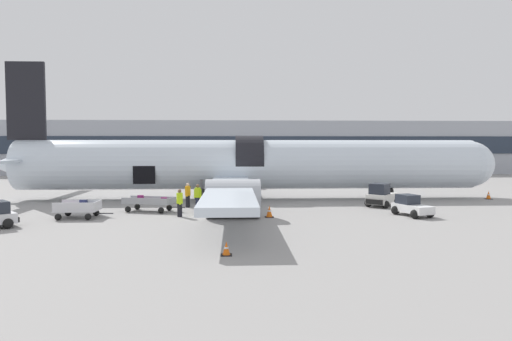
{
  "coord_description": "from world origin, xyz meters",
  "views": [
    {
      "loc": [
        0.11,
        -32.26,
        4.5
      ],
      "look_at": [
        1.8,
        4.17,
        2.43
      ],
      "focal_mm": 32.0,
      "sensor_mm": 36.0,
      "label": 1
    }
  ],
  "objects_px": {
    "ground_crew_driver": "(188,194)",
    "ground_crew_loader_b": "(180,202)",
    "baggage_cart_queued": "(79,210)",
    "baggage_tug_mid": "(381,197)",
    "airplane": "(243,166)",
    "baggage_tug_lead": "(411,207)",
    "ground_crew_loader_a": "(198,196)",
    "baggage_cart_loading": "(150,204)"
  },
  "relations": [
    {
      "from": "ground_crew_driver",
      "to": "ground_crew_loader_b",
      "type": "bearing_deg",
      "value": -90.78
    },
    {
      "from": "airplane",
      "to": "ground_crew_loader_a",
      "type": "distance_m",
      "value": 7.21
    },
    {
      "from": "baggage_tug_lead",
      "to": "baggage_tug_mid",
      "type": "bearing_deg",
      "value": 96.86
    },
    {
      "from": "baggage_tug_mid",
      "to": "baggage_tug_lead",
      "type": "bearing_deg",
      "value": -83.14
    },
    {
      "from": "airplane",
      "to": "baggage_tug_lead",
      "type": "relative_size",
      "value": 13.78
    },
    {
      "from": "baggage_tug_mid",
      "to": "baggage_cart_queued",
      "type": "xyz_separation_m",
      "value": [
        -20.16,
        -4.32,
        -0.2
      ]
    },
    {
      "from": "baggage_tug_lead",
      "to": "baggage_cart_queued",
      "type": "relative_size",
      "value": 0.89
    },
    {
      "from": "airplane",
      "to": "baggage_tug_mid",
      "type": "bearing_deg",
      "value": -27.21
    },
    {
      "from": "baggage_tug_lead",
      "to": "ground_crew_driver",
      "type": "distance_m",
      "value": 15.24
    },
    {
      "from": "baggage_tug_lead",
      "to": "ground_crew_driver",
      "type": "height_order",
      "value": "ground_crew_driver"
    },
    {
      "from": "baggage_tug_mid",
      "to": "ground_crew_driver",
      "type": "distance_m",
      "value": 14.02
    },
    {
      "from": "baggage_tug_mid",
      "to": "ground_crew_loader_a",
      "type": "relative_size",
      "value": 1.61
    },
    {
      "from": "airplane",
      "to": "baggage_tug_lead",
      "type": "bearing_deg",
      "value": -42.05
    },
    {
      "from": "baggage_cart_loading",
      "to": "ground_crew_loader_b",
      "type": "xyz_separation_m",
      "value": [
        2.28,
        -2.38,
        0.39
      ]
    },
    {
      "from": "airplane",
      "to": "baggage_tug_lead",
      "type": "distance_m",
      "value": 14.27
    },
    {
      "from": "baggage_cart_loading",
      "to": "ground_crew_driver",
      "type": "distance_m",
      "value": 3.07
    },
    {
      "from": "baggage_cart_loading",
      "to": "ground_crew_loader_a",
      "type": "xyz_separation_m",
      "value": [
        3.16,
        0.66,
        0.41
      ]
    },
    {
      "from": "ground_crew_loader_a",
      "to": "airplane",
      "type": "bearing_deg",
      "value": 62.21
    },
    {
      "from": "ground_crew_loader_b",
      "to": "airplane",
      "type": "bearing_deg",
      "value": 65.85
    },
    {
      "from": "ground_crew_loader_b",
      "to": "baggage_cart_queued",
      "type": "bearing_deg",
      "value": -177.88
    },
    {
      "from": "ground_crew_loader_a",
      "to": "ground_crew_driver",
      "type": "xyz_separation_m",
      "value": [
        -0.82,
        1.28,
        -0.01
      ]
    },
    {
      "from": "ground_crew_loader_b",
      "to": "baggage_cart_loading",
      "type": "bearing_deg",
      "value": 133.79
    },
    {
      "from": "airplane",
      "to": "baggage_cart_loading",
      "type": "distance_m",
      "value": 9.63
    },
    {
      "from": "airplane",
      "to": "ground_crew_loader_a",
      "type": "height_order",
      "value": "airplane"
    },
    {
      "from": "airplane",
      "to": "ground_crew_loader_a",
      "type": "relative_size",
      "value": 23.5
    },
    {
      "from": "ground_crew_loader_b",
      "to": "ground_crew_driver",
      "type": "distance_m",
      "value": 4.32
    },
    {
      "from": "baggage_tug_mid",
      "to": "ground_crew_loader_a",
      "type": "distance_m",
      "value": 13.24
    },
    {
      "from": "baggage_tug_mid",
      "to": "ground_crew_loader_a",
      "type": "bearing_deg",
      "value": -175.44
    },
    {
      "from": "baggage_cart_queued",
      "to": "ground_crew_loader_a",
      "type": "bearing_deg",
      "value": 25.11
    },
    {
      "from": "baggage_tug_mid",
      "to": "ground_crew_loader_b",
      "type": "xyz_separation_m",
      "value": [
        -14.07,
        -4.09,
        0.2
      ]
    },
    {
      "from": "baggage_cart_loading",
      "to": "ground_crew_loader_a",
      "type": "bearing_deg",
      "value": 11.77
    },
    {
      "from": "baggage_cart_loading",
      "to": "ground_crew_driver",
      "type": "bearing_deg",
      "value": 39.66
    },
    {
      "from": "airplane",
      "to": "ground_crew_loader_b",
      "type": "bearing_deg",
      "value": -114.15
    },
    {
      "from": "baggage_tug_lead",
      "to": "ground_crew_driver",
      "type": "relative_size",
      "value": 1.72
    },
    {
      "from": "baggage_cart_loading",
      "to": "airplane",
      "type": "bearing_deg",
      "value": 46.8
    },
    {
      "from": "baggage_tug_lead",
      "to": "ground_crew_loader_a",
      "type": "distance_m",
      "value": 14.11
    },
    {
      "from": "baggage_tug_lead",
      "to": "baggage_tug_mid",
      "type": "distance_m",
      "value": 4.36
    },
    {
      "from": "baggage_tug_lead",
      "to": "ground_crew_driver",
      "type": "xyz_separation_m",
      "value": [
        -14.53,
        4.56,
        0.36
      ]
    },
    {
      "from": "airplane",
      "to": "baggage_cart_queued",
      "type": "distance_m",
      "value": 14.08
    },
    {
      "from": "baggage_cart_queued",
      "to": "ground_crew_driver",
      "type": "bearing_deg",
      "value": 36.5
    },
    {
      "from": "airplane",
      "to": "baggage_cart_queued",
      "type": "height_order",
      "value": "airplane"
    },
    {
      "from": "baggage_tug_lead",
      "to": "ground_crew_loader_a",
      "type": "bearing_deg",
      "value": 166.57
    }
  ]
}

